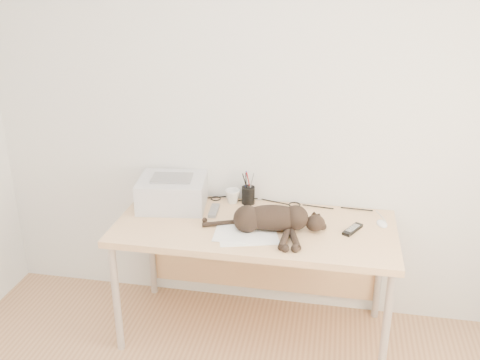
% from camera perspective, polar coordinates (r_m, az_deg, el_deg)
% --- Properties ---
extents(wall_back, '(3.50, 0.00, 3.50)m').
position_cam_1_polar(wall_back, '(3.20, 2.71, 7.06)').
color(wall_back, silver).
rests_on(wall_back, floor).
extents(desk, '(1.60, 0.70, 0.74)m').
position_cam_1_polar(desk, '(3.20, 1.80, -6.28)').
color(desk, '#E4BA85').
rests_on(desk, floor).
extents(printer, '(0.44, 0.39, 0.19)m').
position_cam_1_polar(printer, '(3.29, -7.20, -1.28)').
color(printer, '#BBBBC0').
rests_on(printer, desk).
extents(papers, '(0.38, 0.31, 0.01)m').
position_cam_1_polar(papers, '(2.96, 0.64, -5.83)').
color(papers, white).
rests_on(papers, desk).
extents(cat, '(0.70, 0.33, 0.16)m').
position_cam_1_polar(cat, '(2.98, 3.17, -4.24)').
color(cat, black).
rests_on(cat, desk).
extents(mug, '(0.11, 0.11, 0.09)m').
position_cam_1_polar(mug, '(3.33, -0.79, -1.76)').
color(mug, white).
rests_on(mug, desk).
extents(pen_cup, '(0.08, 0.08, 0.21)m').
position_cam_1_polar(pen_cup, '(3.31, 0.89, -1.59)').
color(pen_cup, black).
rests_on(pen_cup, desk).
extents(remote_grey, '(0.06, 0.17, 0.02)m').
position_cam_1_polar(remote_grey, '(3.22, -2.80, -3.27)').
color(remote_grey, slate).
rests_on(remote_grey, desk).
extents(remote_black, '(0.12, 0.16, 0.02)m').
position_cam_1_polar(remote_black, '(3.06, 11.92, -5.19)').
color(remote_black, black).
rests_on(remote_black, desk).
extents(mouse, '(0.08, 0.11, 0.03)m').
position_cam_1_polar(mouse, '(3.17, 14.92, -4.36)').
color(mouse, white).
rests_on(mouse, desk).
extents(cable_tangle, '(1.36, 0.08, 0.01)m').
position_cam_1_polar(cable_tangle, '(3.34, 2.42, -2.38)').
color(cable_tangle, black).
rests_on(cable_tangle, desk).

